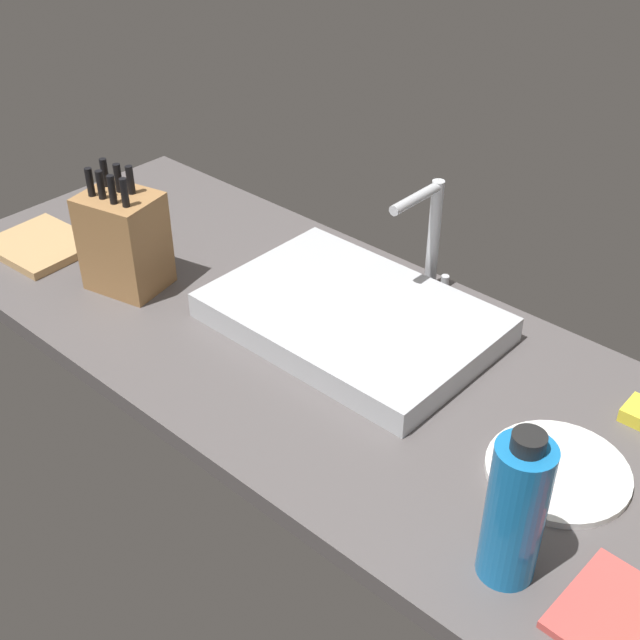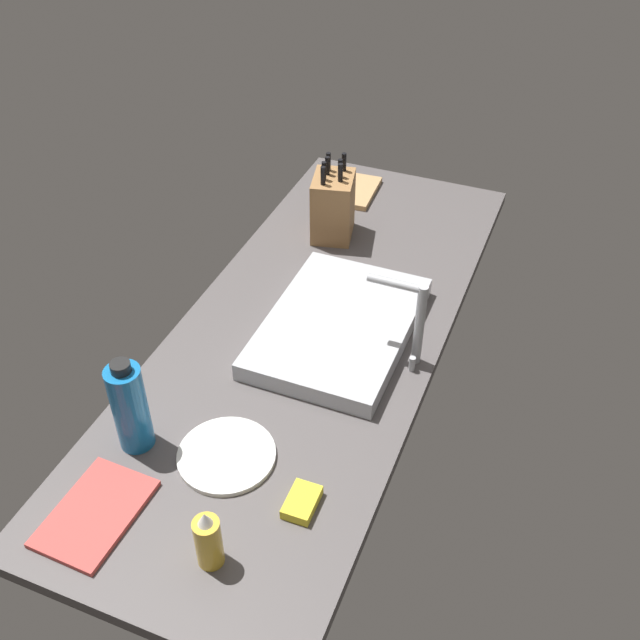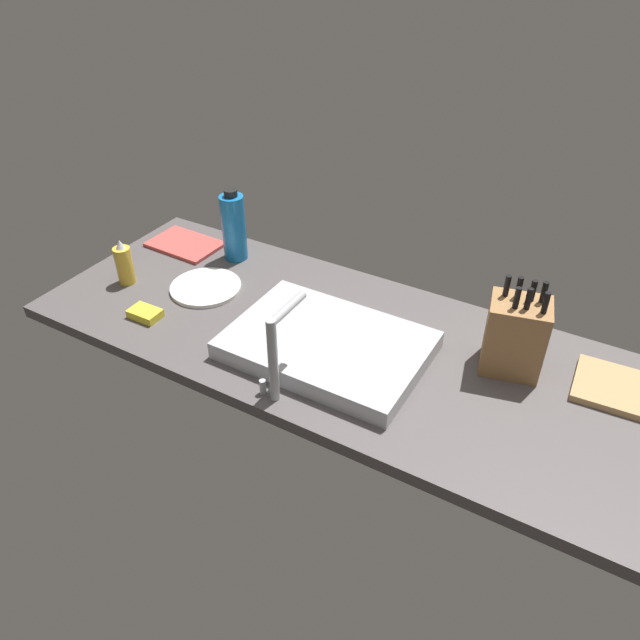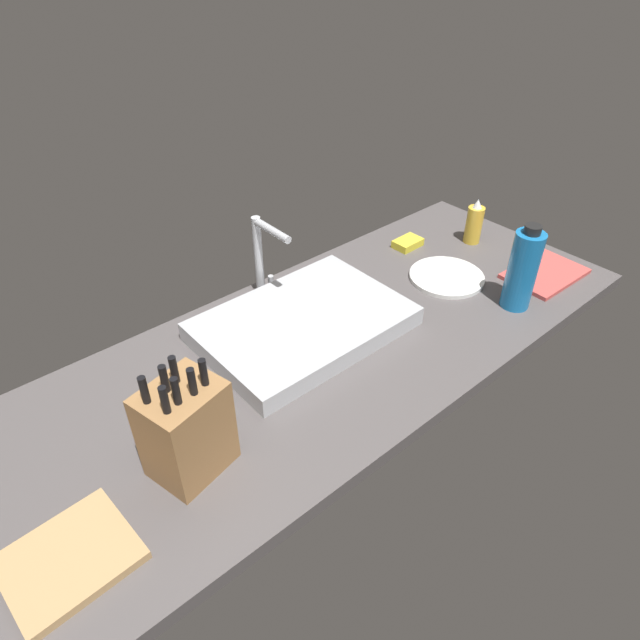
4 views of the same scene
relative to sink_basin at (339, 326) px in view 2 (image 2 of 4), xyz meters
The scene contains 10 objects.
countertop_slab 8.39cm from the sink_basin, 87.54° to the right, with size 174.83×67.21×3.50cm, color #514C4C.
sink_basin is the anchor object (origin of this frame).
faucet 22.83cm from the sink_basin, 81.99° to the left, with size 5.50×14.68×23.16cm.
knife_block 46.96cm from the sink_basin, 156.74° to the right, with size 16.67×14.71×25.16cm.
cutting_board 71.93cm from the sink_basin, 161.78° to the right, with size 20.27×17.47×1.80cm, color tan.
soap_bottle 71.07cm from the sink_basin, ahead, with size 5.22×5.22×14.64cm.
water_bottle 58.95cm from the sink_basin, 29.09° to the right, with size 7.71×7.71×23.89cm.
dinner_plate 48.20cm from the sink_basin, ahead, with size 21.53×21.53×1.20cm, color white.
dish_towel 75.22cm from the sink_basin, 20.01° to the right, with size 23.59×15.83×1.20cm, color #CC4C47.
dish_sponge 54.42cm from the sink_basin, 12.84° to the left, with size 9.00×6.00×2.40cm, color yellow.
Camera 2 is at (136.47, 57.06, 130.31)cm, focal length 41.74 mm.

